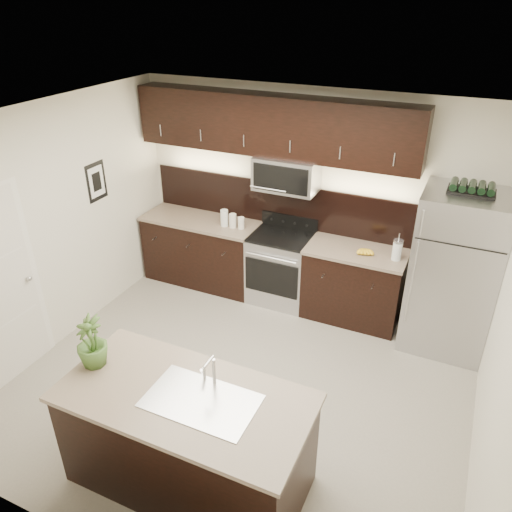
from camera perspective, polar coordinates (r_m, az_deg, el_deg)
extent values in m
plane|color=gray|center=(5.40, -1.72, -14.39)|extent=(4.50, 4.50, 0.00)
cube|color=beige|center=(6.26, 6.24, 6.50)|extent=(4.50, 0.02, 2.70)
cube|color=beige|center=(3.31, -18.35, -17.91)|extent=(4.50, 0.02, 2.70)
cube|color=beige|center=(5.85, -22.15, 2.85)|extent=(0.02, 4.00, 2.70)
cube|color=beige|center=(4.25, 26.65, -8.09)|extent=(0.02, 4.00, 2.70)
cube|color=white|center=(4.08, -2.28, 14.68)|extent=(4.50, 4.00, 0.02)
cube|color=silver|center=(5.54, -27.07, -3.70)|extent=(0.04, 0.80, 2.02)
sphere|color=silver|center=(5.69, -24.49, -2.36)|extent=(0.06, 0.06, 0.06)
cube|color=black|center=(6.22, -17.76, 8.10)|extent=(0.01, 0.32, 0.46)
cube|color=white|center=(6.22, -17.74, 8.09)|extent=(0.00, 0.24, 0.36)
cube|color=black|center=(6.93, -6.13, 0.52)|extent=(1.57, 0.62, 0.90)
cube|color=black|center=(6.23, 11.05, -3.29)|extent=(1.16, 0.62, 0.90)
cube|color=#B2B2B7|center=(6.47, 2.83, -1.48)|extent=(0.76, 0.62, 0.90)
cube|color=black|center=(6.25, 2.93, 2.22)|extent=(0.76, 0.60, 0.03)
cube|color=tan|center=(6.72, -6.33, 4.07)|extent=(1.59, 0.65, 0.04)
cube|color=tan|center=(6.00, 11.46, 0.54)|extent=(1.18, 0.65, 0.04)
cube|color=black|center=(6.44, 2.29, 6.04)|extent=(3.49, 0.02, 0.56)
cube|color=#B2B2B7|center=(6.04, 3.51, 9.33)|extent=(0.76, 0.40, 0.40)
cube|color=black|center=(5.99, 1.91, 14.69)|extent=(3.49, 0.33, 0.70)
cube|color=black|center=(4.31, -7.77, -20.18)|extent=(1.90, 0.90, 0.90)
cube|color=tan|center=(3.97, -8.22, -15.68)|extent=(1.96, 0.96, 0.04)
cube|color=silver|center=(3.89, -6.30, -16.11)|extent=(0.84, 0.50, 0.01)
cylinder|color=silver|center=(3.95, -4.82, -13.02)|extent=(0.03, 0.03, 0.24)
cylinder|color=silver|center=(3.80, -5.43, -11.95)|extent=(0.02, 0.14, 0.02)
cylinder|color=silver|center=(3.79, -5.93, -13.14)|extent=(0.02, 0.02, 0.10)
cube|color=#B2B2B7|center=(5.85, 21.67, -1.77)|extent=(0.89, 0.80, 1.85)
cube|color=black|center=(5.47, 23.40, 6.78)|extent=(0.46, 0.28, 0.03)
cylinder|color=black|center=(5.46, 21.70, 7.66)|extent=(0.08, 0.26, 0.08)
cylinder|color=black|center=(5.46, 22.60, 7.48)|extent=(0.08, 0.26, 0.08)
cylinder|color=black|center=(5.46, 23.51, 7.30)|extent=(0.08, 0.26, 0.08)
cylinder|color=black|center=(5.46, 24.41, 7.11)|extent=(0.08, 0.26, 0.08)
cylinder|color=black|center=(5.46, 25.31, 6.93)|extent=(0.08, 0.26, 0.08)
imported|color=#3A5A24|center=(4.26, -18.31, -9.29)|extent=(0.31, 0.31, 0.45)
cylinder|color=silver|center=(6.45, -3.63, 4.37)|extent=(0.10, 0.10, 0.22)
cylinder|color=silver|center=(6.41, -2.67, 4.07)|extent=(0.09, 0.09, 0.18)
cylinder|color=silver|center=(6.37, -1.71, 3.79)|extent=(0.08, 0.08, 0.15)
cylinder|color=silver|center=(5.83, 15.81, 0.55)|extent=(0.11, 0.11, 0.21)
cylinder|color=silver|center=(5.78, 15.96, 1.58)|extent=(0.11, 0.11, 0.02)
cylinder|color=silver|center=(5.76, 16.03, 2.05)|extent=(0.01, 0.01, 0.09)
ellipsoid|color=gold|center=(5.90, 11.84, 0.54)|extent=(0.23, 0.20, 0.06)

